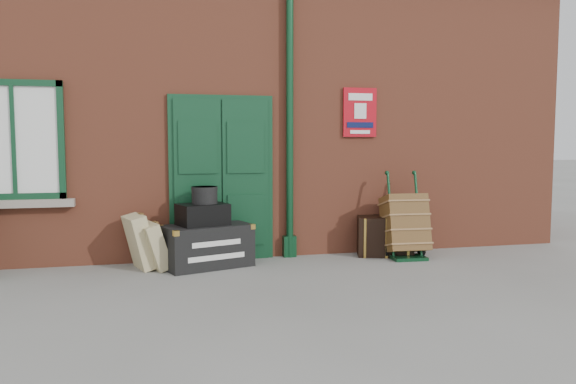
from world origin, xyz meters
name	(u,v)px	position (x,y,z in m)	size (l,w,h in m)	color
ground	(264,284)	(0.00, 0.00, 0.00)	(80.00, 80.00, 0.00)	gray
station_building	(224,111)	(0.00, 3.49, 2.16)	(10.30, 4.30, 4.36)	#A04D33
houdini_trunk	(207,246)	(-0.55, 1.07, 0.28)	(1.10, 0.61, 0.55)	black
strongbox	(203,214)	(-0.60, 1.07, 0.69)	(0.61, 0.44, 0.28)	black
hatbox	(205,195)	(-0.57, 1.10, 0.94)	(0.33, 0.33, 0.22)	black
suitcase_back	(140,242)	(-1.39, 1.13, 0.36)	(0.20, 0.49, 0.69)	tan
suitcase_front	(155,246)	(-1.21, 1.03, 0.31)	(0.18, 0.44, 0.59)	tan
porter_trolley	(405,225)	(2.22, 1.02, 0.46)	(0.61, 0.66, 1.19)	#0E381D
dark_trunk	(385,236)	(2.02, 1.25, 0.28)	(0.78, 0.51, 0.56)	black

